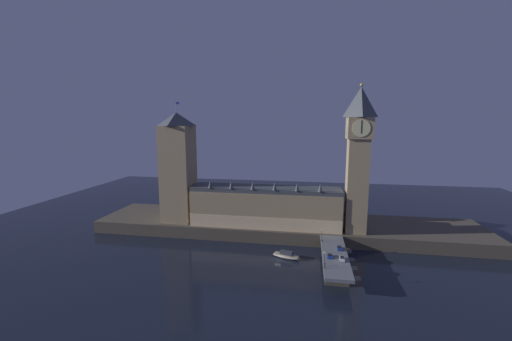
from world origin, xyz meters
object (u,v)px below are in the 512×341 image
clock_tower (358,156)px  street_lamp_near (325,258)px  car_southbound_trail (339,248)px  pedestrian_far_rail (323,240)px  pedestrian_near_rail (325,264)px  car_northbound_trail (330,256)px  street_lamp_far (322,233)px  boat_upstream (286,256)px  victoria_tower (178,167)px  car_southbound_lead (342,259)px

clock_tower → street_lamp_near: bearing=-110.8°
car_southbound_trail → pedestrian_far_rail: pedestrian_far_rail is taller
pedestrian_far_rail → pedestrian_near_rail: bearing=-90.0°
car_northbound_trail → street_lamp_far: (-2.82, 18.72, 3.17)m
clock_tower → boat_upstream: (-34.23, -24.49, -46.00)m
street_lamp_near → street_lamp_far: size_ratio=1.14×
victoria_tower → street_lamp_far: victoria_tower is taller
clock_tower → car_northbound_trail: (-14.86, -35.72, -39.77)m
victoria_tower → street_lamp_near: victoria_tower is taller
car_southbound_lead → car_southbound_trail: size_ratio=1.01×
clock_tower → car_southbound_lead: clock_tower is taller
clock_tower → victoria_tower: bearing=178.2°
clock_tower → pedestrian_near_rail: size_ratio=44.99×
car_southbound_trail → pedestrian_far_rail: bearing=134.4°
pedestrian_near_rail → boat_upstream: 27.02m
car_southbound_trail → street_lamp_near: size_ratio=0.64×
clock_tower → victoria_tower: clock_tower is taller
street_lamp_far → boat_upstream: 20.47m
pedestrian_near_rail → car_southbound_lead: bearing=43.1°
victoria_tower → pedestrian_far_rail: bearing=-15.0°
car_southbound_trail → pedestrian_far_rail: 10.36m
car_northbound_trail → pedestrian_near_rail: pedestrian_near_rail is taller
victoria_tower → street_lamp_near: (81.81, -49.60, -27.17)m
victoria_tower → car_northbound_trail: (84.63, -38.88, -30.85)m
pedestrian_near_rail → street_lamp_far: 27.66m
victoria_tower → street_lamp_far: (81.81, -20.16, -27.68)m
car_northbound_trail → car_southbound_trail: 10.66m
pedestrian_far_rail → car_southbound_lead: bearing=-69.0°
victoria_tower → car_southbound_trail: 99.07m
street_lamp_near → clock_tower: bearing=69.2°
car_southbound_lead → street_lamp_far: bearing=110.2°
car_southbound_trail → pedestrian_near_rail: (-7.25, -18.28, 0.20)m
street_lamp_far → clock_tower: bearing=43.9°
boat_upstream → victoria_tower: bearing=157.0°
boat_upstream → pedestrian_far_rail: bearing=18.5°
clock_tower → victoria_tower: (-99.48, 3.17, -8.91)m
pedestrian_far_rail → street_lamp_near: bearing=-90.8°
clock_tower → street_lamp_far: clock_tower is taller
car_southbound_trail → pedestrian_near_rail: bearing=-111.6°
car_southbound_trail → street_lamp_far: size_ratio=0.73×
boat_upstream → pedestrian_near_rail: bearing=-49.7°
pedestrian_near_rail → street_lamp_far: size_ratio=0.28×
pedestrian_far_rail → boat_upstream: bearing=-161.5°
victoria_tower → car_northbound_trail: victoria_tower is taller
car_northbound_trail → pedestrian_far_rail: (-2.42, 16.90, 0.31)m
street_lamp_near → pedestrian_near_rail: bearing=78.3°
street_lamp_near → street_lamp_far: bearing=90.0°
victoria_tower → boat_upstream: bearing=-23.0°
car_northbound_trail → pedestrian_far_rail: size_ratio=2.21×
car_southbound_lead → street_lamp_far: 22.31m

